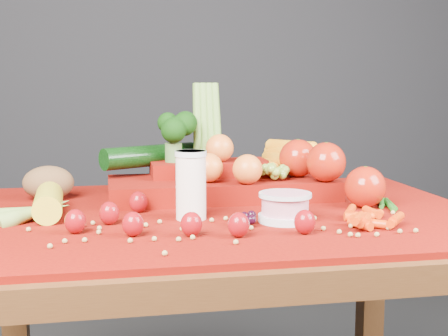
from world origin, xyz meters
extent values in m
cube|color=black|center=(0.00, 1.50, 1.25)|extent=(3.00, 0.02, 2.50)
cube|color=#3B1F0D|center=(0.00, 0.00, 0.72)|extent=(1.10, 0.80, 0.05)
cube|color=#3B1F0D|center=(0.48, 0.33, 0.35)|extent=(0.06, 0.06, 0.70)
cube|color=#6E0F03|center=(0.00, 0.00, 0.76)|extent=(1.05, 0.75, 0.01)
cylinder|color=white|center=(-0.08, -0.06, 0.83)|extent=(0.06, 0.06, 0.14)
cylinder|color=silver|center=(-0.08, -0.06, 0.89)|extent=(0.06, 0.06, 0.01)
cylinder|color=silver|center=(0.09, -0.12, 0.77)|extent=(0.10, 0.10, 0.01)
cylinder|color=#D08994|center=(0.09, -0.12, 0.80)|extent=(0.09, 0.09, 0.04)
cylinder|color=silver|center=(0.09, -0.12, 0.81)|extent=(0.10, 0.10, 0.01)
ellipsoid|color=#8B0604|center=(-0.24, -0.08, 0.78)|extent=(0.04, 0.04, 0.04)
cone|color=#19460C|center=(-0.24, -0.08, 0.80)|extent=(0.03, 0.03, 0.01)
ellipsoid|color=#8B0604|center=(-0.30, -0.14, 0.78)|extent=(0.04, 0.04, 0.04)
cone|color=#19460C|center=(-0.30, -0.14, 0.80)|extent=(0.03, 0.03, 0.01)
ellipsoid|color=#8B0604|center=(-0.20, -0.18, 0.78)|extent=(0.04, 0.04, 0.04)
cone|color=#19460C|center=(-0.20, -0.18, 0.80)|extent=(0.03, 0.03, 0.01)
ellipsoid|color=#8B0604|center=(-0.10, -0.20, 0.78)|extent=(0.04, 0.04, 0.04)
cone|color=#19460C|center=(-0.10, -0.20, 0.80)|extent=(0.03, 0.03, 0.01)
ellipsoid|color=#8B0604|center=(-0.02, -0.22, 0.78)|extent=(0.04, 0.04, 0.04)
cone|color=#19460C|center=(-0.02, -0.22, 0.80)|extent=(0.03, 0.03, 0.01)
ellipsoid|color=#8B0604|center=(0.10, -0.22, 0.78)|extent=(0.04, 0.04, 0.04)
cone|color=#19460C|center=(0.10, -0.22, 0.80)|extent=(0.03, 0.03, 0.01)
ellipsoid|color=#8B0604|center=(-0.18, 0.02, 0.78)|extent=(0.04, 0.04, 0.04)
cone|color=#19460C|center=(-0.18, 0.02, 0.80)|extent=(0.03, 0.03, 0.01)
cylinder|color=gold|center=(-0.36, 0.02, 0.79)|extent=(0.07, 0.18, 0.06)
ellipsoid|color=brown|center=(-0.37, 0.20, 0.80)|extent=(0.11, 0.08, 0.08)
cube|color=#6E0F03|center=(0.02, 0.15, 0.78)|extent=(0.52, 0.22, 0.04)
cube|color=#6E0F03|center=(0.00, 0.20, 0.82)|extent=(0.28, 0.12, 0.03)
sphere|color=#9F1A06|center=(0.24, 0.06, 0.85)|extent=(0.09, 0.09, 0.09)
sphere|color=#9F1A06|center=(0.30, -0.02, 0.81)|extent=(0.09, 0.09, 0.09)
sphere|color=#9F1A06|center=(0.20, 0.14, 0.85)|extent=(0.09, 0.09, 0.09)
sphere|color=orange|center=(-0.02, 0.10, 0.84)|extent=(0.07, 0.07, 0.07)
sphere|color=orange|center=(0.06, 0.06, 0.84)|extent=(0.07, 0.07, 0.07)
sphere|color=orange|center=(0.02, 0.18, 0.87)|extent=(0.07, 0.07, 0.07)
cylinder|color=orange|center=(0.15, 0.22, 0.82)|extent=(0.06, 0.16, 0.04)
cylinder|color=orange|center=(0.17, 0.22, 0.84)|extent=(0.04, 0.16, 0.04)
cylinder|color=orange|center=(0.19, 0.22, 0.85)|extent=(0.07, 0.16, 0.04)
cylinder|color=orange|center=(0.21, 0.22, 0.87)|extent=(0.10, 0.16, 0.04)
cylinder|color=#3F662D|center=(-0.09, 0.20, 0.86)|extent=(0.04, 0.04, 0.04)
cylinder|color=olive|center=(-0.02, 0.24, 0.92)|extent=(0.03, 0.06, 0.22)
cylinder|color=olive|center=(-0.01, 0.24, 0.92)|extent=(0.02, 0.06, 0.22)
cylinder|color=olive|center=(0.01, 0.24, 0.92)|extent=(0.02, 0.06, 0.22)
cylinder|color=olive|center=(0.02, 0.24, 0.92)|extent=(0.03, 0.06, 0.22)
cylinder|color=black|center=(-0.14, 0.24, 0.85)|extent=(0.24, 0.16, 0.05)
camera|label=1|loc=(-0.24, -1.25, 1.03)|focal=50.00mm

